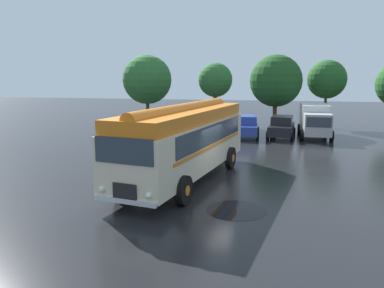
{
  "coord_description": "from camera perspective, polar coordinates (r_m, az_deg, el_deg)",
  "views": [
    {
      "loc": [
        2.96,
        -15.87,
        4.64
      ],
      "look_at": [
        -0.96,
        1.69,
        1.4
      ],
      "focal_mm": 35.0,
      "sensor_mm": 36.0,
      "label": 1
    }
  ],
  "objects": [
    {
      "name": "tree_far_left",
      "position": [
        36.63,
        -6.84,
        9.65
      ],
      "size": [
        4.69,
        4.69,
        6.72
      ],
      "color": "#4C3823",
      "rests_on": "ground"
    },
    {
      "name": "puddle_patch",
      "position": [
        13.49,
        6.77,
        -9.96
      ],
      "size": [
        2.16,
        2.16,
        0.01
      ],
      "primitive_type": "cylinder",
      "color": "black",
      "rests_on": "ground"
    },
    {
      "name": "car_far_right",
      "position": [
        29.68,
        13.5,
        2.58
      ],
      "size": [
        2.27,
        4.35,
        1.66
      ],
      "color": "black",
      "rests_on": "ground"
    },
    {
      "name": "car_mid_left",
      "position": [
        30.3,
        2.52,
        3.01
      ],
      "size": [
        2.42,
        4.41,
        1.66
      ],
      "color": "#4C5156",
      "rests_on": "ground"
    },
    {
      "name": "vintage_bus",
      "position": [
        16.74,
        -1.13,
        0.77
      ],
      "size": [
        4.14,
        10.36,
        3.49
      ],
      "color": "beige",
      "rests_on": "ground"
    },
    {
      "name": "car_near_left",
      "position": [
        30.43,
        -2.32,
        3.04
      ],
      "size": [
        2.17,
        4.31,
        1.66
      ],
      "color": "navy",
      "rests_on": "ground"
    },
    {
      "name": "box_van",
      "position": [
        30.84,
        18.18,
        3.6
      ],
      "size": [
        2.33,
        5.77,
        2.5
      ],
      "color": "silver",
      "rests_on": "ground"
    },
    {
      "name": "tree_centre",
      "position": [
        34.18,
        12.71,
        9.48
      ],
      "size": [
        4.57,
        4.57,
        6.57
      ],
      "color": "#4C3823",
      "rests_on": "ground"
    },
    {
      "name": "tree_right_of_centre",
      "position": [
        36.35,
        20.01,
        9.34
      ],
      "size": [
        3.48,
        3.48,
        6.16
      ],
      "color": "#4C3823",
      "rests_on": "ground"
    },
    {
      "name": "tree_left_of_centre",
      "position": [
        36.63,
        3.6,
        9.68
      ],
      "size": [
        3.29,
        3.29,
        5.99
      ],
      "color": "#4C3823",
      "rests_on": "ground"
    },
    {
      "name": "car_mid_right",
      "position": [
        29.52,
        8.31,
        2.72
      ],
      "size": [
        2.11,
        4.27,
        1.66
      ],
      "color": "navy",
      "rests_on": "ground"
    },
    {
      "name": "ground_plane",
      "position": [
        16.8,
        1.96,
        -5.83
      ],
      "size": [
        120.0,
        120.0,
        0.0
      ],
      "primitive_type": "plane",
      "color": "black"
    }
  ]
}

